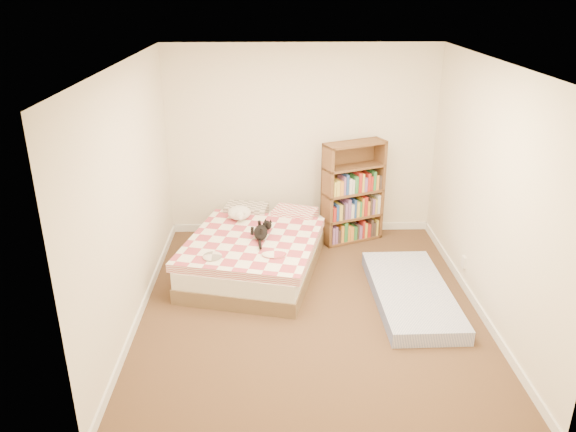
{
  "coord_description": "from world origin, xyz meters",
  "views": [
    {
      "loc": [
        -0.36,
        -5.1,
        3.15
      ],
      "look_at": [
        -0.22,
        0.3,
        0.91
      ],
      "focal_mm": 35.0,
      "sensor_mm": 36.0,
      "label": 1
    }
  ],
  "objects_px": {
    "bed": "(256,251)",
    "black_cat": "(261,231)",
    "white_dog": "(240,213)",
    "bookshelf": "(352,203)",
    "floor_mattress": "(411,294)"
  },
  "relations": [
    {
      "from": "bed",
      "to": "black_cat",
      "type": "height_order",
      "value": "black_cat"
    },
    {
      "from": "black_cat",
      "to": "white_dog",
      "type": "relative_size",
      "value": 1.45
    },
    {
      "from": "white_dog",
      "to": "floor_mattress",
      "type": "bearing_deg",
      "value": 3.74
    },
    {
      "from": "floor_mattress",
      "to": "black_cat",
      "type": "xyz_separation_m",
      "value": [
        -1.62,
        0.68,
        0.45
      ]
    },
    {
      "from": "white_dog",
      "to": "bookshelf",
      "type": "bearing_deg",
      "value": 51.23
    },
    {
      "from": "bed",
      "to": "floor_mattress",
      "type": "height_order",
      "value": "bed"
    },
    {
      "from": "bed",
      "to": "white_dog",
      "type": "relative_size",
      "value": 5.23
    },
    {
      "from": "bed",
      "to": "bookshelf",
      "type": "relative_size",
      "value": 1.65
    },
    {
      "from": "bookshelf",
      "to": "black_cat",
      "type": "relative_size",
      "value": 2.18
    },
    {
      "from": "floor_mattress",
      "to": "white_dog",
      "type": "xyz_separation_m",
      "value": [
        -1.88,
        1.21,
        0.46
      ]
    },
    {
      "from": "bookshelf",
      "to": "black_cat",
      "type": "xyz_separation_m",
      "value": [
        -1.17,
        -0.91,
        0.02
      ]
    },
    {
      "from": "bookshelf",
      "to": "white_dog",
      "type": "xyz_separation_m",
      "value": [
        -1.44,
        -0.38,
        0.03
      ]
    },
    {
      "from": "black_cat",
      "to": "bookshelf",
      "type": "bearing_deg",
      "value": 59.25
    },
    {
      "from": "bed",
      "to": "white_dog",
      "type": "distance_m",
      "value": 0.57
    },
    {
      "from": "floor_mattress",
      "to": "white_dog",
      "type": "height_order",
      "value": "white_dog"
    }
  ]
}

